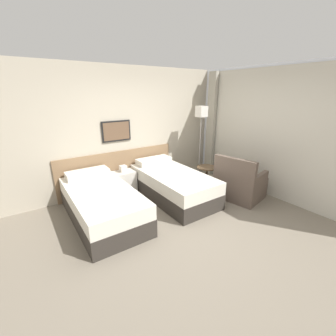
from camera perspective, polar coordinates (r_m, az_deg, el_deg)
name	(u,v)px	position (r m, az deg, el deg)	size (l,w,h in m)	color
ground_plane	(184,222)	(4.05, 4.18, -13.59)	(16.00, 16.00, 0.00)	slate
wall_headboard	(130,132)	(5.20, -9.74, 8.95)	(10.00, 0.10, 2.70)	#B7AD99
wall_window	(277,134)	(5.15, 25.99, 7.69)	(0.21, 4.48, 2.70)	white
bed_near_door	(102,204)	(4.19, -16.40, -8.65)	(1.01, 2.03, 0.69)	#332D28
bed_near_window	(172,184)	(4.81, 1.14, -4.16)	(1.01, 2.03, 0.69)	#332D28
nightstand	(124,182)	(5.11, -11.09, -3.46)	(0.48, 0.35, 0.64)	beige
floor_lamp	(201,120)	(5.54, 8.42, 12.07)	(0.24, 0.24, 1.85)	#9E9993
side_table	(207,174)	(5.14, 9.78, -1.56)	(0.45, 0.45, 0.57)	brown
armchair	(239,185)	(5.00, 17.64, -4.07)	(0.94, 1.02, 0.94)	brown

